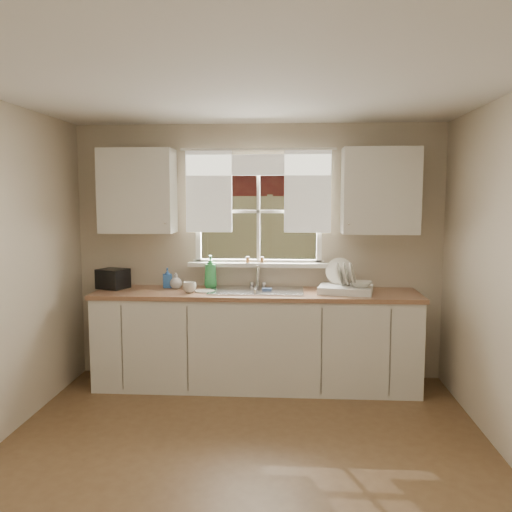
# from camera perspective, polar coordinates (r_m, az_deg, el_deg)

# --- Properties ---
(ground) EXTENTS (4.00, 4.00, 0.00)m
(ground) POSITION_cam_1_polar(r_m,az_deg,el_deg) (3.79, -1.72, -22.05)
(ground) COLOR brown
(ground) RESTS_ON ground
(room_walls) EXTENTS (3.62, 4.02, 2.50)m
(room_walls) POSITION_cam_1_polar(r_m,az_deg,el_deg) (3.32, -1.89, -3.49)
(room_walls) COLOR beige
(room_walls) RESTS_ON ground
(ceiling) EXTENTS (3.60, 4.00, 0.02)m
(ceiling) POSITION_cam_1_polar(r_m,az_deg,el_deg) (3.41, -1.86, 18.13)
(ceiling) COLOR silver
(ceiling) RESTS_ON room_walls
(window) EXTENTS (1.38, 0.16, 1.06)m
(window) POSITION_cam_1_polar(r_m,az_deg,el_deg) (5.34, 0.24, 2.93)
(window) COLOR white
(window) RESTS_ON room_walls
(curtains) EXTENTS (1.50, 0.03, 0.81)m
(curtains) POSITION_cam_1_polar(r_m,az_deg,el_deg) (5.28, 0.21, 7.75)
(curtains) COLOR white
(curtains) RESTS_ON room_walls
(base_cabinets) EXTENTS (3.00, 0.62, 0.87)m
(base_cabinets) POSITION_cam_1_polar(r_m,az_deg,el_deg) (5.20, 0.02, -8.93)
(base_cabinets) COLOR silver
(base_cabinets) RESTS_ON ground
(countertop) EXTENTS (3.04, 0.65, 0.04)m
(countertop) POSITION_cam_1_polar(r_m,az_deg,el_deg) (5.09, 0.02, -3.99)
(countertop) COLOR #986B4C
(countertop) RESTS_ON base_cabinets
(upper_cabinet_left) EXTENTS (0.70, 0.33, 0.80)m
(upper_cabinet_left) POSITION_cam_1_polar(r_m,az_deg,el_deg) (5.35, -12.35, 6.69)
(upper_cabinet_left) COLOR silver
(upper_cabinet_left) RESTS_ON room_walls
(upper_cabinet_right) EXTENTS (0.70, 0.33, 0.80)m
(upper_cabinet_right) POSITION_cam_1_polar(r_m,az_deg,el_deg) (5.21, 12.93, 6.69)
(upper_cabinet_right) COLOR silver
(upper_cabinet_right) RESTS_ON room_walls
(wall_outlet) EXTENTS (0.08, 0.01, 0.12)m
(wall_outlet) POSITION_cam_1_polar(r_m,az_deg,el_deg) (5.39, 9.62, -1.47)
(wall_outlet) COLOR beige
(wall_outlet) RESTS_ON room_walls
(sill_jars) EXTENTS (0.18, 0.04, 0.06)m
(sill_jars) POSITION_cam_1_polar(r_m,az_deg,el_deg) (5.31, -0.12, -0.40)
(sill_jars) COLOR brown
(sill_jars) RESTS_ON window
(backyard) EXTENTS (20.00, 10.00, 6.13)m
(backyard) POSITION_cam_1_polar(r_m,az_deg,el_deg) (11.86, 5.04, 14.35)
(backyard) COLOR #335421
(backyard) RESTS_ON ground
(sink) EXTENTS (0.88, 0.52, 0.40)m
(sink) POSITION_cam_1_polar(r_m,az_deg,el_deg) (5.13, 0.04, -4.50)
(sink) COLOR #B7B7BC
(sink) RESTS_ON countertop
(dish_rack) EXTENTS (0.55, 0.45, 0.31)m
(dish_rack) POSITION_cam_1_polar(r_m,az_deg,el_deg) (5.09, 9.39, -3.14)
(dish_rack) COLOR white
(dish_rack) RESTS_ON countertop
(bowl) EXTENTS (0.23, 0.23, 0.05)m
(bowl) POSITION_cam_1_polar(r_m,az_deg,el_deg) (5.05, 10.99, -2.93)
(bowl) COLOR silver
(bowl) RESTS_ON dish_rack
(soap_bottle_a) EXTENTS (0.16, 0.16, 0.32)m
(soap_bottle_a) POSITION_cam_1_polar(r_m,az_deg,el_deg) (5.30, -4.82, -1.64)
(soap_bottle_a) COLOR green
(soap_bottle_a) RESTS_ON countertop
(soap_bottle_b) EXTENTS (0.11, 0.11, 0.19)m
(soap_bottle_b) POSITION_cam_1_polar(r_m,az_deg,el_deg) (5.37, -9.31, -2.27)
(soap_bottle_b) COLOR blue
(soap_bottle_b) RESTS_ON countertop
(soap_bottle_c) EXTENTS (0.13, 0.13, 0.15)m
(soap_bottle_c) POSITION_cam_1_polar(r_m,az_deg,el_deg) (5.31, -8.43, -2.59)
(soap_bottle_c) COLOR #EAE6C1
(soap_bottle_c) RESTS_ON countertop
(saucer) EXTENTS (0.19, 0.19, 0.01)m
(saucer) POSITION_cam_1_polar(r_m,az_deg,el_deg) (5.11, -5.42, -3.69)
(saucer) COLOR beige
(saucer) RESTS_ON countertop
(cup) EXTENTS (0.13, 0.13, 0.10)m
(cup) POSITION_cam_1_polar(r_m,az_deg,el_deg) (5.07, -7.00, -3.30)
(cup) COLOR silver
(cup) RESTS_ON countertop
(black_appliance) EXTENTS (0.32, 0.31, 0.19)m
(black_appliance) POSITION_cam_1_polar(r_m,az_deg,el_deg) (5.44, -14.82, -2.32)
(black_appliance) COLOR black
(black_appliance) RESTS_ON countertop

